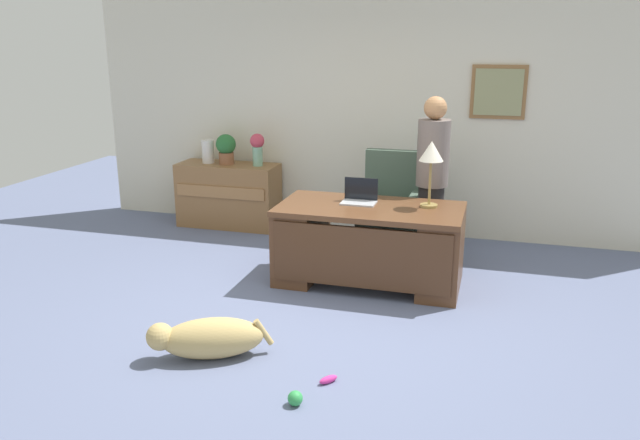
% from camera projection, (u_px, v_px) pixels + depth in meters
% --- Properties ---
extents(ground_plane, '(12.00, 12.00, 0.00)m').
position_uv_depth(ground_plane, '(316.00, 316.00, 5.29)').
color(ground_plane, slate).
extents(back_wall, '(7.00, 0.16, 2.70)m').
position_uv_depth(back_wall, '(379.00, 117.00, 7.31)').
color(back_wall, beige).
rests_on(back_wall, ground_plane).
extents(desk, '(1.70, 0.88, 0.74)m').
position_uv_depth(desk, '(369.00, 242.00, 5.89)').
color(desk, brown).
rests_on(desk, ground_plane).
extents(credenza, '(1.22, 0.50, 0.77)m').
position_uv_depth(credenza, '(229.00, 195.00, 7.72)').
color(credenza, olive).
rests_on(credenza, ground_plane).
extents(armchair, '(0.60, 0.59, 1.09)m').
position_uv_depth(armchair, '(390.00, 209.00, 6.72)').
color(armchair, '#475B4C').
rests_on(armchair, ground_plane).
extents(person_standing, '(0.32, 0.32, 1.70)m').
position_uv_depth(person_standing, '(432.00, 179.00, 6.31)').
color(person_standing, '#262323').
rests_on(person_standing, ground_plane).
extents(dog_lying, '(0.85, 0.58, 0.30)m').
position_uv_depth(dog_lying, '(207.00, 338.00, 4.57)').
color(dog_lying, tan).
rests_on(dog_lying, ground_plane).
extents(laptop, '(0.32, 0.22, 0.22)m').
position_uv_depth(laptop, '(360.00, 197.00, 5.95)').
color(laptop, '#B2B5BA').
rests_on(laptop, desk).
extents(desk_lamp, '(0.22, 0.22, 0.61)m').
position_uv_depth(desk_lamp, '(431.00, 155.00, 5.68)').
color(desk_lamp, '#9E8447').
rests_on(desk_lamp, desk).
extents(vase_with_flowers, '(0.17, 0.17, 0.38)m').
position_uv_depth(vase_with_flowers, '(257.00, 147.00, 7.45)').
color(vase_with_flowers, '#80B393').
rests_on(vase_with_flowers, credenza).
extents(vase_empty, '(0.15, 0.15, 0.28)m').
position_uv_depth(vase_empty, '(208.00, 152.00, 7.65)').
color(vase_empty, silver).
rests_on(vase_empty, credenza).
extents(potted_plant, '(0.24, 0.24, 0.36)m').
position_uv_depth(potted_plant, '(226.00, 148.00, 7.57)').
color(potted_plant, brown).
rests_on(potted_plant, credenza).
extents(dog_toy_ball, '(0.10, 0.10, 0.10)m').
position_uv_depth(dog_toy_ball, '(295.00, 398.00, 3.99)').
color(dog_toy_ball, green).
rests_on(dog_toy_ball, ground_plane).
extents(dog_toy_bone, '(0.13, 0.14, 0.05)m').
position_uv_depth(dog_toy_bone, '(328.00, 379.00, 4.26)').
color(dog_toy_bone, '#D8338C').
rests_on(dog_toy_bone, ground_plane).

